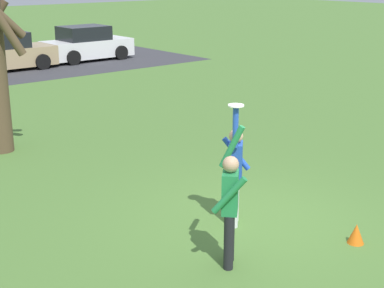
% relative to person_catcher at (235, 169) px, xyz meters
% --- Properties ---
extents(ground_plane, '(120.00, 120.00, 0.00)m').
position_rel_person_catcher_xyz_m(ground_plane, '(0.28, -0.12, -0.98)').
color(ground_plane, '#4C7533').
extents(person_catcher, '(0.56, 0.56, 2.08)m').
position_rel_person_catcher_xyz_m(person_catcher, '(0.00, 0.00, 0.00)').
color(person_catcher, silver).
rests_on(person_catcher, ground_plane).
extents(person_defender, '(0.65, 0.65, 2.05)m').
position_rel_person_catcher_xyz_m(person_defender, '(-1.04, -0.96, -0.00)').
color(person_defender, black).
rests_on(person_defender, ground_plane).
extents(frisbee_disc, '(0.25, 0.25, 0.02)m').
position_rel_person_catcher_xyz_m(frisbee_disc, '(-0.17, -0.15, 1.11)').
color(frisbee_disc, white).
rests_on(frisbee_disc, person_catcher).
extents(parked_car_tan, '(4.11, 2.06, 1.59)m').
position_rel_person_catcher_xyz_m(parked_car_tan, '(3.32, 17.38, -0.25)').
color(parked_car_tan, tan).
rests_on(parked_car_tan, ground_plane).
extents(parked_car_white, '(4.11, 2.06, 1.59)m').
position_rel_person_catcher_xyz_m(parked_car_white, '(7.44, 17.62, -0.25)').
color(parked_car_white, white).
rests_on(parked_car_white, ground_plane).
extents(field_cone_orange, '(0.26, 0.26, 0.32)m').
position_rel_person_catcher_xyz_m(field_cone_orange, '(0.95, -1.75, -0.82)').
color(field_cone_orange, orange).
rests_on(field_cone_orange, ground_plane).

